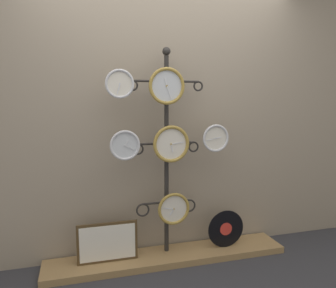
# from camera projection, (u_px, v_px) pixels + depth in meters

# --- Properties ---
(ground_plane) EXTENTS (12.00, 12.00, 0.00)m
(ground_plane) POSITION_uv_depth(u_px,v_px,m) (180.00, 280.00, 2.67)
(ground_plane) COLOR #333338
(shop_wall) EXTENTS (4.40, 0.04, 2.80)m
(shop_wall) POSITION_uv_depth(u_px,v_px,m) (162.00, 106.00, 3.02)
(shop_wall) COLOR gray
(shop_wall) RESTS_ON ground_plane
(low_shelf) EXTENTS (2.20, 0.36, 0.06)m
(low_shelf) POSITION_uv_depth(u_px,v_px,m) (168.00, 256.00, 3.00)
(low_shelf) COLOR #9E7A4C
(low_shelf) RESTS_ON ground_plane
(display_stand) EXTENTS (0.68, 0.35, 1.90)m
(display_stand) POSITION_uv_depth(u_px,v_px,m) (166.00, 185.00, 2.96)
(display_stand) COLOR #282623
(display_stand) RESTS_ON ground_plane
(clock_top_left) EXTENTS (0.24, 0.04, 0.24)m
(clock_top_left) POSITION_uv_depth(u_px,v_px,m) (120.00, 84.00, 2.64)
(clock_top_left) COLOR silver
(clock_top_center) EXTENTS (0.31, 0.04, 0.31)m
(clock_top_center) POSITION_uv_depth(u_px,v_px,m) (167.00, 86.00, 2.72)
(clock_top_center) COLOR silver
(clock_middle_left) EXTENTS (0.25, 0.04, 0.25)m
(clock_middle_left) POSITION_uv_depth(u_px,v_px,m) (125.00, 145.00, 2.70)
(clock_middle_left) COLOR silver
(clock_middle_center) EXTENTS (0.32, 0.04, 0.32)m
(clock_middle_center) POSITION_uv_depth(u_px,v_px,m) (171.00, 144.00, 2.81)
(clock_middle_center) COLOR silver
(clock_middle_right) EXTENTS (0.25, 0.04, 0.25)m
(clock_middle_right) POSITION_uv_depth(u_px,v_px,m) (215.00, 138.00, 2.94)
(clock_middle_right) COLOR silver
(clock_bottom_center) EXTENTS (0.29, 0.04, 0.29)m
(clock_bottom_center) POSITION_uv_depth(u_px,v_px,m) (174.00, 209.00, 2.89)
(clock_bottom_center) COLOR silver
(vinyl_record) EXTENTS (0.36, 0.01, 0.36)m
(vinyl_record) POSITION_uv_depth(u_px,v_px,m) (226.00, 229.00, 3.10)
(vinyl_record) COLOR black
(vinyl_record) RESTS_ON low_shelf
(picture_frame) EXTENTS (0.52, 0.02, 0.35)m
(picture_frame) POSITION_uv_depth(u_px,v_px,m) (108.00, 243.00, 2.81)
(picture_frame) COLOR #4C381E
(picture_frame) RESTS_ON low_shelf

